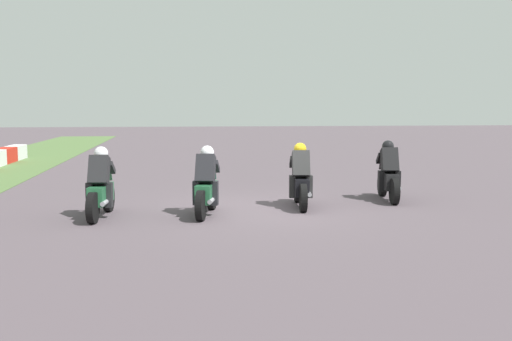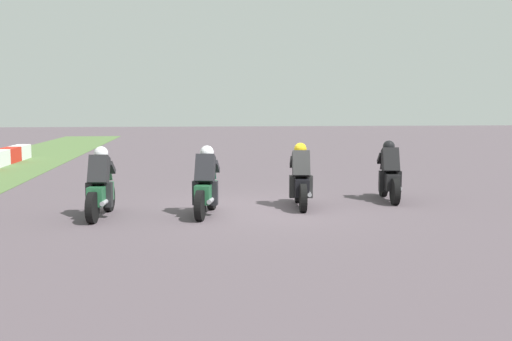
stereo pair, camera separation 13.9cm
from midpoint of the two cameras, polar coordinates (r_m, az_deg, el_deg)
ground_plane at (r=13.67m, az=0.59°, el=-3.76°), size 120.00×120.00×0.00m
rider_lane_a at (r=15.30m, az=12.93°, el=-0.51°), size 2.04×0.59×1.51m
rider_lane_b at (r=13.97m, az=4.59°, el=-0.99°), size 2.04×0.57×1.51m
rider_lane_c at (r=12.94m, az=-4.49°, el=-1.55°), size 2.02×0.64×1.51m
rider_lane_d at (r=13.05m, az=-14.39°, el=-1.66°), size 2.04×0.58×1.51m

